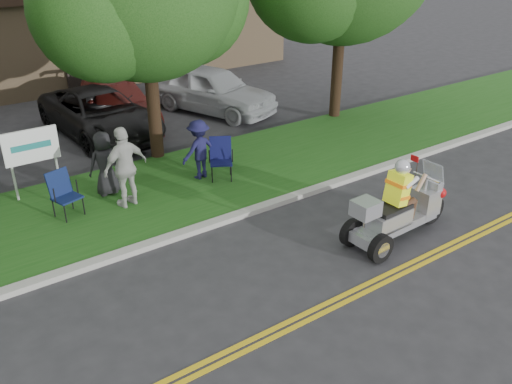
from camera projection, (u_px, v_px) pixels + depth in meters
ground at (310, 292)px, 9.74m from camera, size 120.00×120.00×0.00m
centerline_near at (332, 309)px, 9.31m from camera, size 60.00×0.10×0.01m
centerline_far at (326, 304)px, 9.43m from camera, size 60.00×0.10×0.01m
curb at (221, 221)px, 11.95m from camera, size 60.00×0.25×0.12m
grass_verge at (175, 187)px, 13.52m from camera, size 60.00×4.00×0.10m
commercial_building at (67, 24)px, 23.78m from camera, size 18.00×8.20×4.00m
business_sign at (32, 150)px, 12.52m from camera, size 1.25×0.06×1.75m
trike_scooter at (398, 212)px, 11.10m from camera, size 2.77×0.93×1.82m
lawn_chair_a at (221, 155)px, 13.69m from camera, size 0.76×0.77×1.05m
lawn_chair_b at (63, 191)px, 11.89m from camera, size 0.68×0.70×1.03m
spectator_adult_right at (126, 167)px, 12.14m from camera, size 1.18×0.68×1.89m
spectator_chair_a at (199, 149)px, 13.57m from camera, size 1.07×0.72×1.53m
spectator_chair_b at (105, 163)px, 12.74m from camera, size 0.78×0.52×1.56m
parked_car_mid at (100, 113)px, 16.70m from camera, size 2.72×5.23×1.41m
parked_car_right at (117, 102)px, 17.69m from camera, size 2.77×5.18×1.43m
parked_car_far_right at (212, 89)px, 18.77m from camera, size 3.40×5.04×1.59m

